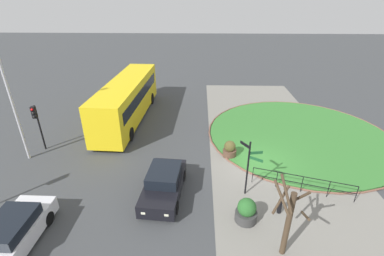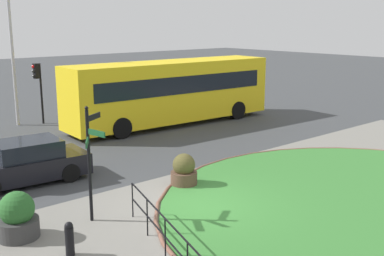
% 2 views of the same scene
% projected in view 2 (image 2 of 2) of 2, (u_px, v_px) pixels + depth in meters
% --- Properties ---
extents(ground, '(120.00, 120.00, 0.00)m').
position_uv_depth(ground, '(198.00, 207.00, 14.03)').
color(ground, '#3D3F42').
extents(sidewalk_paving, '(32.00, 8.89, 0.02)m').
position_uv_depth(sidewalk_paving, '(236.00, 224.00, 12.88)').
color(sidewalk_paving, gray).
rests_on(sidewalk_paving, ground).
extents(signpost_directional, '(1.01, 1.09, 3.20)m').
position_uv_depth(signpost_directional, '(90.00, 155.00, 12.64)').
color(signpost_directional, black).
rests_on(signpost_directional, ground).
extents(bollard_foreground, '(0.21, 0.21, 0.85)m').
position_uv_depth(bollard_foreground, '(70.00, 239.00, 11.05)').
color(bollard_foreground, black).
rests_on(bollard_foreground, ground).
extents(railing_grass_edge, '(1.55, 5.01, 1.02)m').
position_uv_depth(railing_grass_edge, '(165.00, 232.00, 10.85)').
color(railing_grass_edge, black).
rests_on(railing_grass_edge, ground).
extents(bus_yellow, '(11.61, 2.97, 3.32)m').
position_uv_depth(bus_yellow, '(171.00, 91.00, 24.92)').
color(bus_yellow, yellow).
rests_on(bus_yellow, ground).
extents(car_trailing, '(4.32, 2.16, 1.45)m').
position_uv_depth(car_trailing, '(25.00, 163.00, 16.05)').
color(car_trailing, black).
rests_on(car_trailing, ground).
extents(traffic_light_near, '(0.49, 0.28, 3.20)m').
position_uv_depth(traffic_light_near, '(38.00, 80.00, 24.89)').
color(traffic_light_near, black).
rests_on(traffic_light_near, ground).
extents(lamppost_tall, '(0.32, 0.32, 7.99)m').
position_uv_depth(lamppost_tall, '(12.00, 42.00, 24.17)').
color(lamppost_tall, '#B7B7BC').
rests_on(lamppost_tall, ground).
extents(planter_near_signpost, '(0.88, 0.88, 1.13)m').
position_uv_depth(planter_near_signpost, '(184.00, 172.00, 15.68)').
color(planter_near_signpost, brown).
rests_on(planter_near_signpost, ground).
extents(planter_kerbside, '(1.03, 1.03, 1.24)m').
position_uv_depth(planter_kerbside, '(18.00, 218.00, 11.93)').
color(planter_kerbside, '#383838').
rests_on(planter_kerbside, ground).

